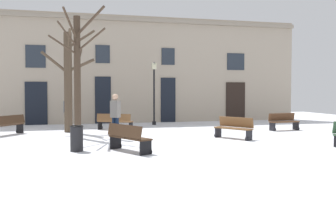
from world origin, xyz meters
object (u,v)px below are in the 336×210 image
Objects in this scene: bench_facing_shops at (115,121)px; person_crossing_plaza at (68,110)px; tree_center at (69,79)px; streetlamp at (154,86)px; tree_left_of_center at (78,70)px; bench_back_to_back_left at (284,122)px; bench_far_corner at (128,138)px; litter_bin at (77,138)px; bench_back_to_back_right at (6,125)px; bench_near_center_tree at (234,128)px; person_by_shop_door at (115,114)px.

person_crossing_plaza is (-2.28, 1.49, 0.50)m from bench_facing_shops.
streetlamp is (4.69, 2.69, -0.32)m from tree_center.
tree_left_of_center is 3.34× the size of bench_back_to_back_left.
tree_left_of_center is 4.82m from bench_far_corner.
bench_back_to_back_left reaches higher than bench_facing_shops.
tree_left_of_center is at bearing 88.63° from litter_bin.
bench_far_corner is (-0.28, -6.79, 0.03)m from bench_facing_shops.
streetlamp is at bearing 62.76° from litter_bin.
bench_facing_shops is 6.80m from bench_far_corner.
bench_back_to_back_right is at bearing 119.59° from litter_bin.
tree_center reaches higher than bench_back_to_back_right.
person_crossing_plaza is at bearing 92.85° from litter_bin.
bench_near_center_tree is at bearing -153.27° from bench_back_to_back_left.
bench_facing_shops is at bearing -48.49° from person_by_shop_door.
litter_bin is 7.77m from person_crossing_plaza.
bench_back_to_back_left is 13.02m from bench_back_to_back_right.
tree_left_of_center is 2.87× the size of person_by_shop_door.
tree_left_of_center reaches higher than bench_back_to_back_right.
tree_left_of_center is 2.40m from person_by_shop_door.
bench_far_corner is 3.25m from person_by_shop_door.
bench_facing_shops is at bearing 136.65° from bench_back_to_back_right.
tree_left_of_center reaches higher than person_crossing_plaza.
litter_bin is 6.53m from bench_facing_shops.
tree_left_of_center is at bearing 177.97° from bench_back_to_back_left.
tree_center is 2.81× the size of bench_far_corner.
bench_near_center_tree is (4.37, -4.57, 0.02)m from bench_facing_shops.
bench_near_center_tree is 5.16m from bench_far_corner.
bench_near_center_tree is at bearing 162.71° from bench_facing_shops.
tree_left_of_center reaches higher than bench_back_to_back_left.
streetlamp is 7.30m from bench_near_center_tree.
bench_near_center_tree reaches higher than bench_back_to_back_left.
tree_left_of_center reaches higher than streetlamp.
litter_bin is at bearing -91.37° from tree_left_of_center.
tree_center is 6.00× the size of litter_bin.
person_crossing_plaza is (-10.37, 3.68, 0.51)m from bench_back_to_back_left.
bench_back_to_back_right is at bearing 148.81° from tree_left_of_center.
litter_bin is 0.50× the size of person_crossing_plaza.
person_by_shop_door reaches higher than bench_far_corner.
bench_far_corner is at bearing 83.73° from person_crossing_plaza.
streetlamp is 2.01× the size of bench_back_to_back_right.
bench_back_to_back_right is 3.63m from person_crossing_plaza.
tree_center is at bearing 164.41° from bench_back_to_back_left.
person_crossing_plaza is at bearing 96.11° from tree_left_of_center.
bench_near_center_tree reaches higher than bench_facing_shops.
tree_left_of_center reaches higher than tree_center.
tree_center is at bearing 137.17° from bench_back_to_back_right.
bench_back_to_back_right is 7.37m from bench_far_corner.
person_by_shop_door is (-0.35, -3.59, 0.60)m from bench_facing_shops.
bench_far_corner is (-8.38, -4.61, 0.04)m from bench_back_to_back_left.
bench_back_to_back_left is at bearing -9.64° from tree_center.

